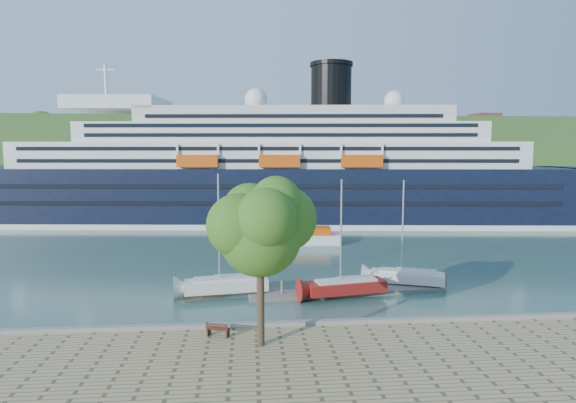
# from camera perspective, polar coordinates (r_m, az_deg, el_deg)

# --- Properties ---
(ground) EXTENTS (400.00, 400.00, 0.00)m
(ground) POSITION_cam_1_polar(r_m,az_deg,el_deg) (35.41, 6.52, -15.59)
(ground) COLOR #31584F
(ground) RESTS_ON ground
(far_hillside) EXTENTS (400.00, 50.00, 24.00)m
(far_hillside) POSITION_cam_1_polar(r_m,az_deg,el_deg) (177.36, -2.57, 5.81)
(far_hillside) COLOR #2D5522
(far_hillside) RESTS_ON ground
(quay_coping) EXTENTS (220.00, 0.50, 0.30)m
(quay_coping) POSITION_cam_1_polar(r_m,az_deg,el_deg) (34.81, 6.61, -13.96)
(quay_coping) COLOR slate
(quay_coping) RESTS_ON promenade
(cruise_ship) EXTENTS (127.28, 30.36, 28.32)m
(cruise_ship) POSITION_cam_1_polar(r_m,az_deg,el_deg) (86.46, -3.79, 6.86)
(cruise_ship) COLOR black
(cruise_ship) RESTS_ON ground
(park_bench) EXTENTS (1.72, 1.14, 1.02)m
(park_bench) POSITION_cam_1_polar(r_m,az_deg,el_deg) (32.68, -8.27, -14.67)
(park_bench) COLOR #412112
(park_bench) RESTS_ON promenade
(promenade_tree) EXTENTS (6.87, 6.87, 11.37)m
(promenade_tree) POSITION_cam_1_polar(r_m,az_deg,el_deg) (29.52, -3.30, -6.40)
(promenade_tree) COLOR #296019
(promenade_tree) RESTS_ON promenade
(floating_pontoon) EXTENTS (17.78, 3.92, 0.39)m
(floating_pontoon) POSITION_cam_1_polar(r_m,az_deg,el_deg) (44.83, 6.85, -10.61)
(floating_pontoon) COLOR gray
(floating_pontoon) RESTS_ON ground
(sailboat_white_near) EXTENTS (8.37, 3.34, 10.52)m
(sailboat_white_near) POSITION_cam_1_polar(r_m,az_deg,el_deg) (42.95, -7.42, -4.41)
(sailboat_white_near) COLOR silver
(sailboat_white_near) RESTS_ON ground
(sailboat_red) EXTENTS (8.07, 3.61, 10.08)m
(sailboat_red) POSITION_cam_1_polar(r_m,az_deg,el_deg) (42.58, 6.97, -4.80)
(sailboat_red) COLOR maroon
(sailboat_red) RESTS_ON ground
(sailboat_white_far) EXTENTS (7.84, 4.59, 9.79)m
(sailboat_white_far) POSITION_cam_1_polar(r_m,az_deg,el_deg) (46.96, 14.05, -4.08)
(sailboat_white_far) COLOR silver
(sailboat_white_far) RESTS_ON ground
(tender_launch) EXTENTS (8.74, 3.30, 2.39)m
(tender_launch) POSITION_cam_1_polar(r_m,az_deg,el_deg) (67.17, 2.58, -4.05)
(tender_launch) COLOR #CE4B0C
(tender_launch) RESTS_ON ground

